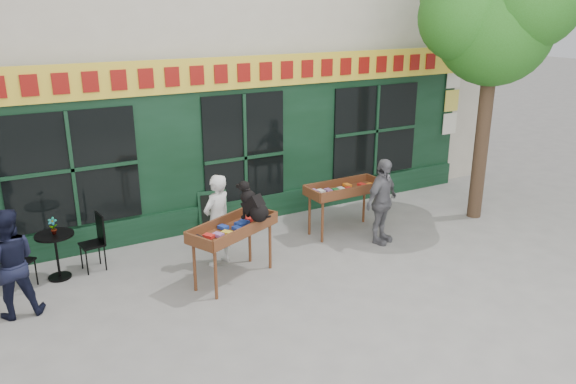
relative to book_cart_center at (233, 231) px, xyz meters
name	(u,v)px	position (x,y,z in m)	size (l,w,h in m)	color
ground	(304,265)	(1.23, -0.12, -0.82)	(80.00, 80.00, 0.00)	slate
street_tree	(495,10)	(5.57, 0.24, 3.29)	(3.05, 2.90, 5.60)	#382619
book_cart_center	(233,231)	(0.00, 0.00, 0.00)	(1.62, 1.18, 0.99)	#5E301A
dog	(254,201)	(0.35, -0.05, 0.47)	(0.34, 0.60, 0.60)	black
woman	(217,220)	(0.00, 0.65, -0.03)	(0.58, 0.38, 1.58)	silver
book_cart_right	(345,191)	(2.67, 0.80, 0.00)	(1.51, 0.65, 0.99)	#5E301A
man_right	(382,202)	(2.97, 0.05, -0.02)	(0.93, 0.39, 1.60)	slate
bistro_table	(56,247)	(-2.46, 1.40, -0.28)	(0.60, 0.60, 0.76)	black
bistro_chair_left	(13,255)	(-3.08, 1.35, -0.26)	(0.51, 0.51, 0.95)	black
bistro_chair_right	(96,237)	(-1.82, 1.46, -0.26)	(0.41, 0.40, 0.95)	black
potted_plant	(53,226)	(-2.46, 1.40, 0.08)	(0.15, 0.10, 0.28)	gray
man_left	(9,263)	(-3.16, 0.50, -0.03)	(0.77, 0.60, 1.59)	black
chalkboard	(213,211)	(0.48, 2.07, -0.42)	(0.59, 0.30, 0.79)	black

